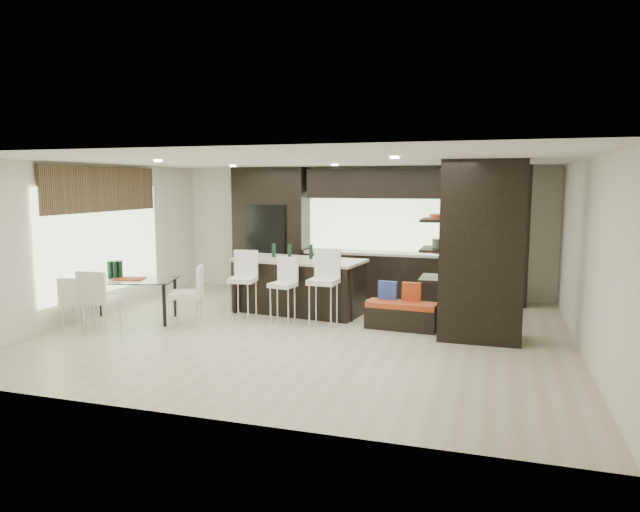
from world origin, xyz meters
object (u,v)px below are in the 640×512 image
(stool_right, at_px, (323,295))
(dining_table, at_px, (131,300))
(stool_left, at_px, (243,292))
(bench, at_px, (402,315))
(chair_far, at_px, (78,305))
(stool_mid, at_px, (283,297))
(chair_near, at_px, (101,303))
(chair_end, at_px, (187,299))
(kitchen_island, at_px, (298,286))
(floor_vase, at_px, (461,291))

(stool_right, height_order, dining_table, stool_right)
(stool_left, xyz_separation_m, bench, (2.73, 0.17, -0.26))
(stool_left, distance_m, chair_far, 2.66)
(stool_right, bearing_deg, bench, 10.79)
(stool_mid, relative_size, dining_table, 0.59)
(stool_left, xyz_separation_m, chair_near, (-1.79, -1.44, -0.02))
(dining_table, bearing_deg, chair_end, -16.57)
(kitchen_island, distance_m, dining_table, 2.94)
(kitchen_island, distance_m, chair_far, 3.73)
(chair_end, bearing_deg, dining_table, 69.07)
(stool_left, distance_m, stool_right, 1.46)
(kitchen_island, bearing_deg, chair_far, -135.90)
(stool_right, bearing_deg, chair_near, -153.87)
(stool_left, relative_size, stool_right, 0.94)
(dining_table, bearing_deg, chair_far, -139.68)
(bench, bearing_deg, stool_mid, -171.37)
(kitchen_island, xyz_separation_m, floor_vase, (2.93, -0.60, 0.18))
(stool_left, bearing_deg, chair_near, -147.46)
(dining_table, distance_m, chair_end, 1.09)
(chair_near, distance_m, chair_far, 0.48)
(kitchen_island, height_order, stool_left, kitchen_island)
(stool_mid, xyz_separation_m, dining_table, (-2.52, -0.70, -0.08))
(bench, distance_m, chair_end, 3.55)
(stool_left, bearing_deg, stool_right, -6.86)
(kitchen_island, xyz_separation_m, stool_mid, (0.00, -0.81, -0.05))
(chair_near, bearing_deg, stool_right, 20.81)
(dining_table, bearing_deg, stool_right, -4.93)
(dining_table, height_order, chair_end, chair_end)
(chair_far, bearing_deg, bench, 2.67)
(stool_left, relative_size, chair_near, 1.04)
(dining_table, bearing_deg, stool_mid, -1.04)
(floor_vase, bearing_deg, chair_far, -164.60)
(stool_left, distance_m, bench, 2.75)
(dining_table, bearing_deg, chair_near, -106.57)
(floor_vase, relative_size, chair_end, 1.46)
(stool_mid, bearing_deg, chair_end, -144.62)
(bench, relative_size, chair_far, 1.42)
(kitchen_island, bearing_deg, stool_left, -124.16)
(chair_end, bearing_deg, chair_near, 103.97)
(chair_far, relative_size, chair_end, 0.88)
(floor_vase, xyz_separation_m, chair_near, (-5.45, -1.66, -0.21))
(stool_left, height_order, floor_vase, floor_vase)
(kitchen_island, relative_size, bench, 2.07)
(stool_right, relative_size, bench, 0.90)
(chair_end, bearing_deg, stool_left, -66.77)
(stool_left, xyz_separation_m, dining_table, (-1.79, -0.68, -0.12))
(bench, height_order, dining_table, dining_table)
(chair_near, relative_size, chair_end, 1.01)
(bench, distance_m, chair_far, 5.24)
(floor_vase, xyz_separation_m, chair_end, (-4.36, -0.91, -0.21))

